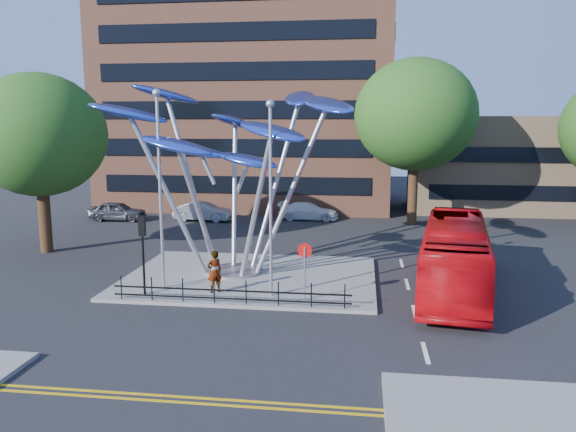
# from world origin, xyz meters

# --- Properties ---
(ground) EXTENTS (120.00, 120.00, 0.00)m
(ground) POSITION_xyz_m (0.00, 0.00, 0.00)
(ground) COLOR black
(ground) RESTS_ON ground
(traffic_island) EXTENTS (12.00, 9.00, 0.15)m
(traffic_island) POSITION_xyz_m (-1.00, 6.00, 0.07)
(traffic_island) COLOR slate
(traffic_island) RESTS_ON ground
(double_yellow_near) EXTENTS (40.00, 0.12, 0.01)m
(double_yellow_near) POSITION_xyz_m (0.00, -6.00, 0.01)
(double_yellow_near) COLOR gold
(double_yellow_near) RESTS_ON ground
(double_yellow_far) EXTENTS (40.00, 0.12, 0.01)m
(double_yellow_far) POSITION_xyz_m (0.00, -6.30, 0.01)
(double_yellow_far) COLOR gold
(double_yellow_far) RESTS_ON ground
(brick_tower) EXTENTS (25.00, 15.00, 30.00)m
(brick_tower) POSITION_xyz_m (-6.00, 32.00, 15.00)
(brick_tower) COLOR #965941
(brick_tower) RESTS_ON ground
(low_building_near) EXTENTS (15.00, 8.00, 8.00)m
(low_building_near) POSITION_xyz_m (16.00, 30.00, 4.00)
(low_building_near) COLOR tan
(low_building_near) RESTS_ON ground
(tree_right) EXTENTS (8.80, 8.80, 12.11)m
(tree_right) POSITION_xyz_m (8.00, 22.00, 8.04)
(tree_right) COLOR black
(tree_right) RESTS_ON ground
(tree_left) EXTENTS (7.60, 7.60, 10.32)m
(tree_left) POSITION_xyz_m (-14.00, 10.00, 6.79)
(tree_left) COLOR black
(tree_left) RESTS_ON ground
(leaf_sculpture) EXTENTS (12.72, 9.54, 9.51)m
(leaf_sculpture) POSITION_xyz_m (-2.07, 6.68, 6.87)
(leaf_sculpture) COLOR #9EA0A5
(leaf_sculpture) RESTS_ON traffic_island
(street_lamp_left) EXTENTS (0.36, 0.36, 8.80)m
(street_lamp_left) POSITION_xyz_m (-4.50, 3.50, 5.36)
(street_lamp_left) COLOR #9EA0A5
(street_lamp_left) RESTS_ON traffic_island
(street_lamp_right) EXTENTS (0.36, 0.36, 8.30)m
(street_lamp_right) POSITION_xyz_m (0.50, 3.00, 5.09)
(street_lamp_right) COLOR #9EA0A5
(street_lamp_right) RESTS_ON traffic_island
(traffic_light_island) EXTENTS (0.28, 0.18, 3.42)m
(traffic_light_island) POSITION_xyz_m (-5.00, 2.50, 2.61)
(traffic_light_island) COLOR black
(traffic_light_island) RESTS_ON traffic_island
(no_entry_sign_island) EXTENTS (0.60, 0.10, 2.45)m
(no_entry_sign_island) POSITION_xyz_m (2.00, 2.52, 1.82)
(no_entry_sign_island) COLOR #9EA0A5
(no_entry_sign_island) RESTS_ON traffic_island
(pedestrian_railing_front) EXTENTS (10.00, 0.06, 1.00)m
(pedestrian_railing_front) POSITION_xyz_m (-1.00, 1.70, 0.55)
(pedestrian_railing_front) COLOR black
(pedestrian_railing_front) RESTS_ON traffic_island
(red_bus) EXTENTS (4.43, 11.73, 3.19)m
(red_bus) POSITION_xyz_m (8.50, 5.33, 1.59)
(red_bus) COLOR #B5080E
(red_bus) RESTS_ON ground
(pedestrian) EXTENTS (0.81, 0.78, 1.87)m
(pedestrian) POSITION_xyz_m (-2.03, 3.12, 1.09)
(pedestrian) COLOR gray
(pedestrian) RESTS_ON traffic_island
(parked_car_left) EXTENTS (4.45, 2.02, 1.48)m
(parked_car_left) POSITION_xyz_m (-14.45, 20.67, 0.74)
(parked_car_left) COLOR #414249
(parked_car_left) RESTS_ON ground
(parked_car_mid) EXTENTS (4.50, 1.73, 1.46)m
(parked_car_mid) POSITION_xyz_m (-7.83, 21.38, 0.73)
(parked_car_mid) COLOR #999BA0
(parked_car_mid) RESTS_ON ground
(parked_car_right) EXTENTS (4.66, 1.92, 1.35)m
(parked_car_right) POSITION_xyz_m (0.16, 23.00, 0.67)
(parked_car_right) COLOR white
(parked_car_right) RESTS_ON ground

